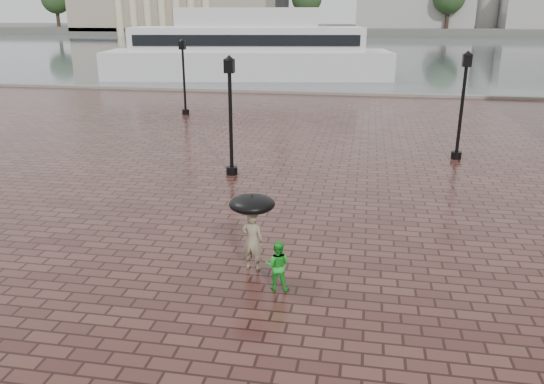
# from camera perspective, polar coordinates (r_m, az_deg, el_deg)

# --- Properties ---
(ground) EXTENTS (300.00, 300.00, 0.00)m
(ground) POSITION_cam_1_polar(r_m,az_deg,el_deg) (11.13, 13.85, -14.62)
(ground) COLOR #381C19
(ground) RESTS_ON ground
(harbour_water) EXTENTS (240.00, 240.00, 0.00)m
(harbour_water) POSITION_cam_1_polar(r_m,az_deg,el_deg) (101.49, 11.03, 15.06)
(harbour_water) COLOR #474F56
(harbour_water) RESTS_ON ground
(quay_edge) EXTENTS (80.00, 0.60, 0.30)m
(quay_edge) POSITION_cam_1_polar(r_m,az_deg,el_deg) (41.75, 11.51, 10.13)
(quay_edge) COLOR slate
(quay_edge) RESTS_ON ground
(far_shore) EXTENTS (300.00, 60.00, 2.00)m
(far_shore) POSITION_cam_1_polar(r_m,az_deg,el_deg) (169.38, 10.92, 16.77)
(far_shore) COLOR #4C4C47
(far_shore) RESTS_ON ground
(street_lamps) EXTENTS (15.44, 12.44, 4.40)m
(street_lamps) POSITION_cam_1_polar(r_m,az_deg,el_deg) (25.24, 0.81, 10.36)
(street_lamps) COLOR black
(street_lamps) RESTS_ON ground
(adult_pedestrian) EXTENTS (0.61, 0.46, 1.51)m
(adult_pedestrian) POSITION_cam_1_polar(r_m,az_deg,el_deg) (12.94, -2.11, -5.26)
(adult_pedestrian) COLOR gray
(adult_pedestrian) RESTS_ON ground
(child_pedestrian) EXTENTS (0.57, 0.45, 1.18)m
(child_pedestrian) POSITION_cam_1_polar(r_m,az_deg,el_deg) (12.10, 0.59, -7.90)
(child_pedestrian) COLOR green
(child_pedestrian) RESTS_ON ground
(ferry_near) EXTENTS (27.39, 10.58, 8.76)m
(ferry_near) POSITION_cam_1_polar(r_m,az_deg,el_deg) (51.81, -2.59, 15.02)
(ferry_near) COLOR silver
(ferry_near) RESTS_ON ground
(umbrella) EXTENTS (1.10, 1.10, 1.09)m
(umbrella) POSITION_cam_1_polar(r_m,az_deg,el_deg) (12.58, -2.16, -1.30)
(umbrella) COLOR black
(umbrella) RESTS_ON ground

